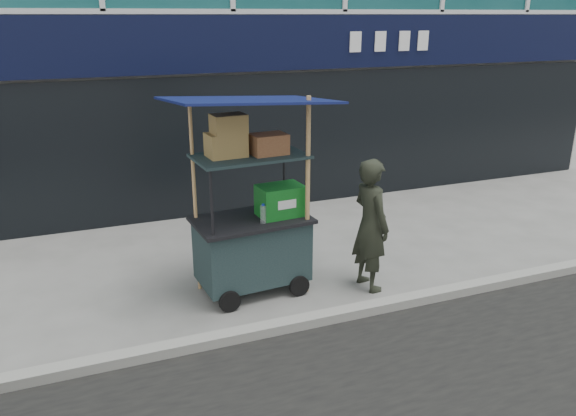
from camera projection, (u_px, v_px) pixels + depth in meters
name	position (u px, v px, depth m)	size (l,w,h in m)	color
ground	(331.00, 311.00, 6.70)	(80.00, 80.00, 0.00)	slate
curb	(339.00, 315.00, 6.51)	(80.00, 0.18, 0.12)	gray
vendor_cart	(253.00, 225.00, 6.94)	(1.98, 1.47, 2.53)	#18282A
vendor_man	(371.00, 225.00, 7.04)	(0.62, 0.41, 1.71)	black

